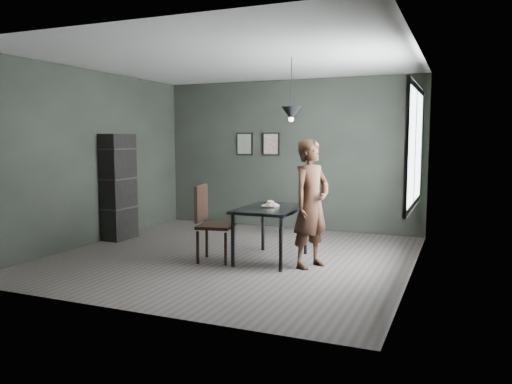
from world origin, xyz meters
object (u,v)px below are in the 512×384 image
at_px(white_plate, 271,206).
at_px(pendant_lamp, 291,113).
at_px(cafe_table, 271,213).
at_px(wood_chair, 209,218).
at_px(woman, 311,204).
at_px(shelf_unit, 119,187).

height_order(white_plate, pendant_lamp, pendant_lamp).
relative_size(cafe_table, pendant_lamp, 1.39).
bearing_deg(wood_chair, woman, -1.14).
bearing_deg(pendant_lamp, shelf_unit, 174.52).
bearing_deg(white_plate, wood_chair, -149.48).
height_order(wood_chair, shelf_unit, shelf_unit).
height_order(cafe_table, pendant_lamp, pendant_lamp).
relative_size(woman, shelf_unit, 0.95).
bearing_deg(pendant_lamp, white_plate, -173.84).
height_order(white_plate, shelf_unit, shelf_unit).
relative_size(wood_chair, shelf_unit, 0.60).
height_order(cafe_table, white_plate, white_plate).
bearing_deg(cafe_table, shelf_unit, 172.12).
distance_m(woman, pendant_lamp, 1.28).
height_order(cafe_table, wood_chair, wood_chair).
height_order(white_plate, woman, woman).
bearing_deg(shelf_unit, cafe_table, -7.36).
height_order(white_plate, wood_chair, wood_chair).
xyz_separation_m(wood_chair, pendant_lamp, (1.03, 0.47, 1.44)).
bearing_deg(wood_chair, shelf_unit, 149.65).
distance_m(white_plate, shelf_unit, 2.91).
height_order(woman, wood_chair, woman).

